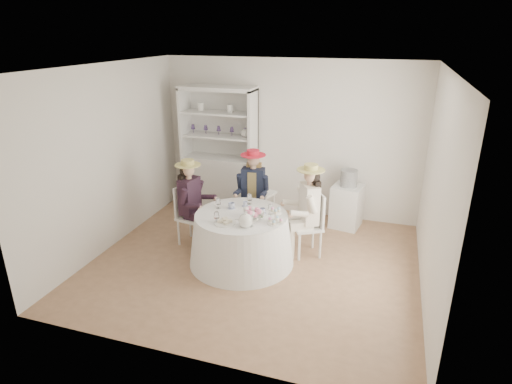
% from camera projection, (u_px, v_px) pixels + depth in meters
% --- Properties ---
extents(ground, '(4.50, 4.50, 0.00)m').
position_uv_depth(ground, '(254.00, 263.00, 6.12)').
color(ground, '#8B6345').
rests_on(ground, ground).
extents(ceiling, '(4.50, 4.50, 0.00)m').
position_uv_depth(ceiling, '(253.00, 67.00, 5.16)').
color(ceiling, white).
rests_on(ceiling, wall_back).
extents(wall_back, '(4.50, 0.00, 4.50)m').
position_uv_depth(wall_back, '(289.00, 139.00, 7.42)').
color(wall_back, white).
rests_on(wall_back, ground).
extents(wall_front, '(4.50, 0.00, 4.50)m').
position_uv_depth(wall_front, '(185.00, 240.00, 3.86)').
color(wall_front, white).
rests_on(wall_front, ground).
extents(wall_left, '(0.00, 4.50, 4.50)m').
position_uv_depth(wall_left, '(108.00, 159.00, 6.28)').
color(wall_left, white).
rests_on(wall_left, ground).
extents(wall_right, '(0.00, 4.50, 4.50)m').
position_uv_depth(wall_right, '(436.00, 192.00, 5.00)').
color(wall_right, white).
rests_on(wall_right, ground).
extents(tea_table, '(1.49, 1.49, 0.74)m').
position_uv_depth(tea_table, '(241.00, 239.00, 6.02)').
color(tea_table, white).
rests_on(tea_table, ground).
extents(hutch, '(1.37, 0.64, 2.23)m').
position_uv_depth(hutch, '(220.00, 167.00, 7.76)').
color(hutch, silver).
rests_on(hutch, ground).
extents(side_table, '(0.54, 0.54, 0.72)m').
position_uv_depth(side_table, '(346.00, 206.00, 7.15)').
color(side_table, silver).
rests_on(side_table, ground).
extents(hatbox, '(0.32, 0.32, 0.28)m').
position_uv_depth(hatbox, '(349.00, 178.00, 6.97)').
color(hatbox, black).
rests_on(hatbox, side_table).
extents(guest_left, '(0.53, 0.50, 1.35)m').
position_uv_depth(guest_left, '(191.00, 198.00, 6.43)').
color(guest_left, silver).
rests_on(guest_left, ground).
extents(guest_mid, '(0.51, 0.53, 1.39)m').
position_uv_depth(guest_mid, '(253.00, 187.00, 6.77)').
color(guest_mid, silver).
rests_on(guest_mid, ground).
extents(guest_right, '(0.59, 0.55, 1.39)m').
position_uv_depth(guest_right, '(308.00, 205.00, 6.09)').
color(guest_right, silver).
rests_on(guest_right, ground).
extents(spare_chair, '(0.53, 0.53, 1.05)m').
position_uv_depth(spare_chair, '(258.00, 191.00, 7.27)').
color(spare_chair, silver).
rests_on(spare_chair, ground).
extents(teacup_a, '(0.12, 0.12, 0.08)m').
position_uv_depth(teacup_a, '(232.00, 206.00, 6.08)').
color(teacup_a, white).
rests_on(teacup_a, tea_table).
extents(teacup_b, '(0.09, 0.09, 0.06)m').
position_uv_depth(teacup_b, '(245.00, 204.00, 6.16)').
color(teacup_b, white).
rests_on(teacup_b, tea_table).
extents(teacup_c, '(0.10, 0.10, 0.07)m').
position_uv_depth(teacup_c, '(263.00, 211.00, 5.91)').
color(teacup_c, white).
rests_on(teacup_c, tea_table).
extents(flower_bowl, '(0.29, 0.29, 0.06)m').
position_uv_depth(flower_bowl, '(256.00, 216.00, 5.78)').
color(flower_bowl, white).
rests_on(flower_bowl, tea_table).
extents(flower_arrangement, '(0.21, 0.21, 0.08)m').
position_uv_depth(flower_arrangement, '(252.00, 213.00, 5.71)').
color(flower_arrangement, pink).
rests_on(flower_arrangement, tea_table).
extents(table_teapot, '(0.26, 0.19, 0.20)m').
position_uv_depth(table_teapot, '(246.00, 221.00, 5.50)').
color(table_teapot, white).
rests_on(table_teapot, tea_table).
extents(sandwich_plate, '(0.29, 0.29, 0.06)m').
position_uv_depth(sandwich_plate, '(225.00, 222.00, 5.62)').
color(sandwich_plate, white).
rests_on(sandwich_plate, tea_table).
extents(cupcake_stand, '(0.23, 0.23, 0.21)m').
position_uv_depth(cupcake_stand, '(275.00, 218.00, 5.61)').
color(cupcake_stand, white).
rests_on(cupcake_stand, tea_table).
extents(stemware_set, '(0.84, 0.82, 0.15)m').
position_uv_depth(stemware_set, '(241.00, 210.00, 5.86)').
color(stemware_set, white).
rests_on(stemware_set, tea_table).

